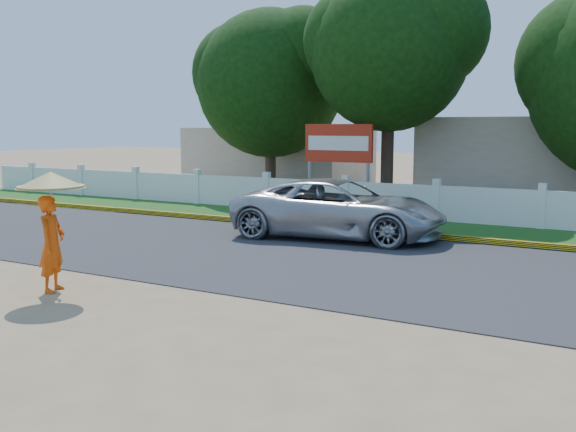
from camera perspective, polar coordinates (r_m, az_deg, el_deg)
The scene contains 10 objects.
ground at distance 9.97m, azimuth -5.69°, elevation -8.83°, with size 120.00×120.00×0.00m, color #9E8460.
road at distance 13.78m, azimuth 5.10°, elevation -4.05°, with size 60.00×7.00×0.02m, color #38383A.
grass_verge at distance 18.62m, azimuth 11.73°, elevation -1.02°, with size 60.00×3.50×0.03m, color #2D601E.
curb at distance 17.02m, azimuth 10.00°, elevation -1.59°, with size 40.00×0.18×0.16m, color yellow.
fence at distance 19.92m, azimuth 13.04°, elevation 1.08°, with size 40.00×0.10×1.10m, color silver.
building_near at distance 25.96m, azimuth 23.77°, elevation 4.50°, with size 10.00×6.00×3.20m, color #B7AD99.
building_far at distance 31.00m, azimuth -0.78°, elevation 5.27°, with size 8.00×5.00×2.80m, color #B7AD99.
vehicle at distance 16.62m, azimuth 4.52°, elevation 0.65°, with size 2.52×5.47×1.52m, color #A9ADB1.
monk_with_parasol at distance 11.81m, azimuth -20.29°, elevation 0.17°, with size 1.16×1.16×2.11m.
billboard at distance 22.16m, azimuth 4.50°, elevation 6.07°, with size 2.50×0.13×2.95m.
Camera 1 is at (5.49, -7.81, 2.88)m, focal length 40.00 mm.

